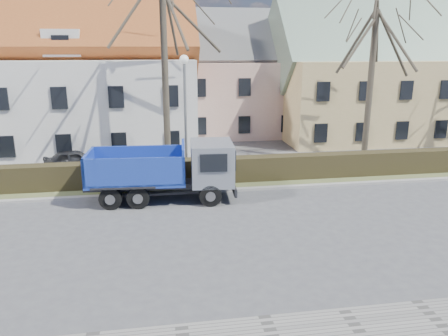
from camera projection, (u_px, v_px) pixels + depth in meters
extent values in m
plane|color=#4A4A4C|center=(227.00, 229.00, 17.44)|extent=(120.00, 120.00, 0.00)
cube|color=gray|center=(212.00, 191.00, 21.79)|extent=(80.00, 0.30, 0.12)
cube|color=#535D34|center=(208.00, 182.00, 23.32)|extent=(80.00, 3.00, 0.10)
cube|color=black|center=(208.00, 172.00, 22.96)|extent=(60.00, 0.90, 1.30)
imported|color=#222326|center=(75.00, 160.00, 25.53)|extent=(3.76, 2.11, 1.21)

